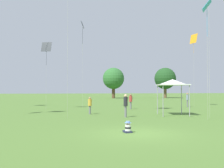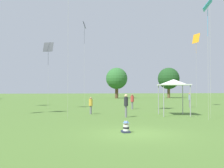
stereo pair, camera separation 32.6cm
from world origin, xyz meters
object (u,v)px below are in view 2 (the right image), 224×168
(kite_4, at_px, (208,9))
(kite_9, at_px, (84,29))
(canopy_tent, at_px, (174,83))
(seated_toddler, at_px, (126,128))
(kite_2, at_px, (48,48))
(person_standing_0, at_px, (126,103))
(kite_8, at_px, (196,40))
(person_standing_4, at_px, (91,104))
(distant_tree_1, at_px, (169,79))
(person_standing_1, at_px, (190,98))
(distant_tree_2, at_px, (117,79))
(person_standing_3, at_px, (132,100))

(kite_4, relative_size, kite_9, 0.84)
(canopy_tent, bearing_deg, kite_9, 122.87)
(seated_toddler, distance_m, canopy_tent, 10.56)
(kite_2, xyz_separation_m, kite_9, (4.24, 0.94, 2.67))
(person_standing_0, distance_m, kite_8, 18.32)
(person_standing_4, relative_size, canopy_tent, 0.50)
(kite_2, height_order, kite_8, kite_8)
(canopy_tent, bearing_deg, distant_tree_1, 67.82)
(person_standing_1, height_order, distant_tree_2, distant_tree_2)
(kite_8, bearing_deg, person_standing_4, -28.10)
(person_standing_0, distance_m, person_standing_4, 4.10)
(kite_2, bearing_deg, kite_9, 77.88)
(kite_9, distance_m, distant_tree_2, 37.42)
(kite_4, height_order, kite_9, kite_9)
(person_standing_3, xyz_separation_m, distant_tree_2, (5.95, 38.39, 4.16))
(kite_2, xyz_separation_m, distant_tree_2, (15.45, 36.35, -1.85))
(person_standing_3, bearing_deg, kite_2, -37.60)
(kite_4, bearing_deg, kite_8, -125.49)
(kite_8, bearing_deg, person_standing_0, -14.02)
(kite_2, height_order, distant_tree_1, distant_tree_1)
(person_standing_1, distance_m, kite_9, 15.82)
(seated_toddler, distance_m, kite_2, 19.77)
(canopy_tent, relative_size, distant_tree_1, 0.38)
(seated_toddler, relative_size, person_standing_4, 0.39)
(person_standing_1, bearing_deg, seated_toddler, -103.13)
(person_standing_0, height_order, canopy_tent, canopy_tent)
(kite_8, bearing_deg, kite_9, -57.63)
(kite_8, relative_size, distant_tree_1, 1.16)
(person_standing_3, distance_m, kite_8, 12.54)
(person_standing_3, distance_m, person_standing_4, 7.48)
(seated_toddler, height_order, kite_4, kite_4)
(distant_tree_1, bearing_deg, kite_4, -109.60)
(kite_9, relative_size, distant_tree_2, 1.31)
(person_standing_1, xyz_separation_m, person_standing_4, (-13.27, -7.12, -0.20))
(kite_4, xyz_separation_m, distant_tree_2, (3.26, 49.85, -3.00))
(canopy_tent, distance_m, kite_8, 14.35)
(person_standing_3, distance_m, distant_tree_2, 39.07)
(canopy_tent, bearing_deg, person_standing_4, 160.79)
(person_standing_1, distance_m, canopy_tent, 11.57)
(seated_toddler, xyz_separation_m, person_standing_0, (1.76, 7.34, 0.87))
(person_standing_0, relative_size, person_standing_4, 1.19)
(kite_9, height_order, distant_tree_2, kite_9)
(person_standing_0, xyz_separation_m, kite_8, (12.21, 11.29, 7.69))
(seated_toddler, relative_size, person_standing_1, 0.33)
(person_standing_1, bearing_deg, canopy_tent, -101.42)
(person_standing_3, bearing_deg, person_standing_0, 46.46)
(person_standing_3, height_order, canopy_tent, canopy_tent)
(kite_4, height_order, distant_tree_1, kite_4)
(person_standing_1, bearing_deg, kite_4, -89.53)
(distant_tree_1, bearing_deg, seated_toddler, -114.72)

